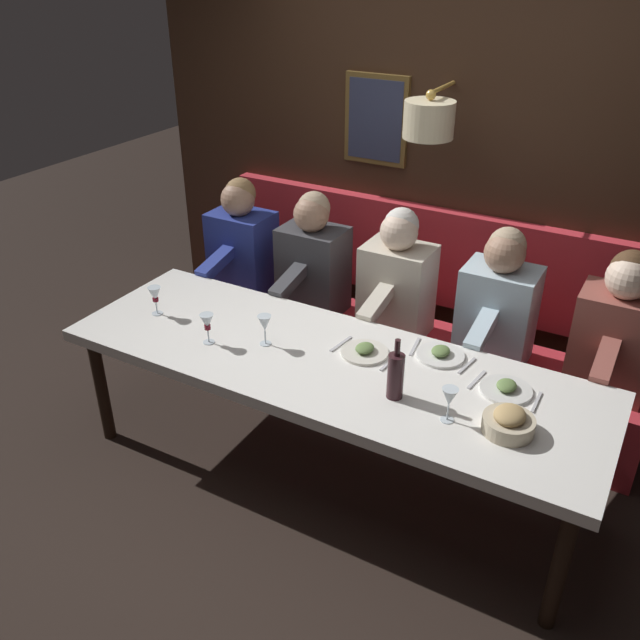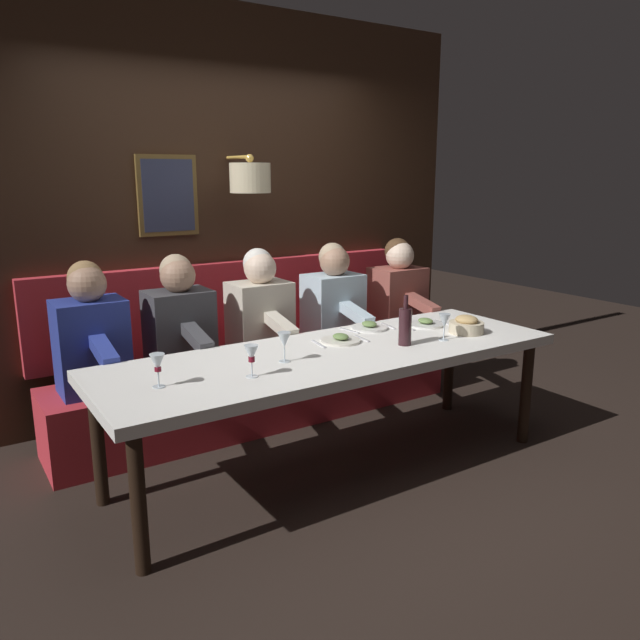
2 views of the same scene
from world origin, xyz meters
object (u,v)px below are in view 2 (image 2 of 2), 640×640
at_px(diner_near, 334,301).
at_px(diner_nearest, 398,292).
at_px(dining_table, 335,361).
at_px(wine_glass_0, 158,364).
at_px(wine_bottle, 405,326).
at_px(diner_middle, 260,310).
at_px(wine_glass_1, 251,355).
at_px(diner_far, 180,321).
at_px(diner_farthest, 91,333).
at_px(wine_glass_3, 284,341).
at_px(wine_glass_2, 444,321).
at_px(bread_bowl, 466,325).

bearing_deg(diner_near, diner_nearest, -90.00).
height_order(dining_table, diner_near, diner_near).
relative_size(wine_glass_0, wine_bottle, 0.55).
height_order(diner_middle, wine_glass_1, diner_middle).
height_order(diner_nearest, diner_far, same).
bearing_deg(diner_farthest, diner_near, -90.00).
distance_m(diner_near, diner_far, 1.19).
distance_m(diner_nearest, diner_farthest, 2.34).
bearing_deg(diner_far, diner_near, -90.00).
relative_size(diner_middle, diner_farthest, 1.00).
relative_size(wine_glass_1, wine_bottle, 0.55).
relative_size(diner_nearest, wine_glass_0, 4.82).
height_order(wine_glass_3, wine_bottle, wine_bottle).
relative_size(diner_far, wine_bottle, 2.64).
xyz_separation_m(dining_table, wine_glass_1, (-0.16, 0.61, 0.18)).
bearing_deg(diner_far, wine_glass_0, 154.08).
bearing_deg(wine_glass_2, dining_table, 76.10).
height_order(diner_far, diner_farthest, same).
height_order(diner_near, wine_glass_3, diner_near).
bearing_deg(diner_near, wine_glass_0, 119.73).
distance_m(diner_near, wine_glass_2, 1.06).
distance_m(dining_table, wine_bottle, 0.47).
relative_size(dining_table, wine_glass_2, 16.69).
xyz_separation_m(diner_near, bread_bowl, (-1.00, -0.34, -0.03)).
bearing_deg(bread_bowl, diner_far, 56.87).
height_order(dining_table, diner_nearest, diner_nearest).
xyz_separation_m(diner_farthest, wine_glass_0, (-0.94, -0.09, 0.04)).
distance_m(diner_farthest, wine_glass_2, 2.11).
bearing_deg(wine_bottle, wine_glass_2, -99.97).
height_order(dining_table, diner_middle, diner_middle).
relative_size(dining_table, bread_bowl, 12.44).
xyz_separation_m(dining_table, wine_bottle, (-0.12, -0.41, 0.18)).
bearing_deg(diner_nearest, wine_bottle, 141.90).
bearing_deg(diner_middle, bread_bowl, -136.32).
bearing_deg(wine_bottle, wine_glass_1, 92.11).
bearing_deg(wine_glass_0, diner_far, -25.92).
bearing_deg(bread_bowl, wine_glass_0, 88.23).
distance_m(diner_near, wine_bottle, 1.02).
distance_m(wine_glass_0, wine_glass_3, 0.70).
bearing_deg(diner_farthest, wine_glass_2, -119.91).
relative_size(diner_middle, wine_glass_3, 4.82).
xyz_separation_m(diner_nearest, bread_bowl, (-1.00, 0.27, -0.03)).
distance_m(diner_middle, wine_glass_3, 0.97).
xyz_separation_m(wine_glass_1, bread_bowl, (0.04, -1.54, -0.07)).
bearing_deg(wine_glass_1, wine_glass_2, -90.43).
xyz_separation_m(dining_table, diner_farthest, (0.88, 1.14, 0.14)).
height_order(wine_glass_0, wine_bottle, wine_bottle).
relative_size(diner_farthest, bread_bowl, 3.60).
height_order(dining_table, bread_bowl, bread_bowl).
bearing_deg(wine_glass_2, bread_bowl, -77.92).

